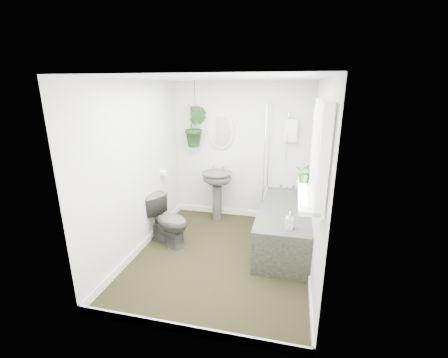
# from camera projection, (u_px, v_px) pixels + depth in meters

# --- Properties ---
(floor) EXTENTS (2.30, 2.80, 0.02)m
(floor) POSITION_uv_depth(u_px,v_px,m) (221.00, 256.00, 4.09)
(floor) COLOR black
(floor) RESTS_ON ground
(ceiling) EXTENTS (2.30, 2.80, 0.02)m
(ceiling) POSITION_uv_depth(u_px,v_px,m) (221.00, 77.00, 3.40)
(ceiling) COLOR white
(ceiling) RESTS_ON ground
(wall_back) EXTENTS (2.30, 0.02, 2.30)m
(wall_back) POSITION_uv_depth(u_px,v_px,m) (241.00, 152.00, 5.06)
(wall_back) COLOR silver
(wall_back) RESTS_ON ground
(wall_front) EXTENTS (2.30, 0.02, 2.30)m
(wall_front) POSITION_uv_depth(u_px,v_px,m) (180.00, 222.00, 2.43)
(wall_front) COLOR silver
(wall_front) RESTS_ON ground
(wall_left) EXTENTS (0.02, 2.80, 2.30)m
(wall_left) POSITION_uv_depth(u_px,v_px,m) (137.00, 169.00, 4.00)
(wall_left) COLOR silver
(wall_left) RESTS_ON ground
(wall_right) EXTENTS (0.02, 2.80, 2.30)m
(wall_right) POSITION_uv_depth(u_px,v_px,m) (318.00, 181.00, 3.49)
(wall_right) COLOR silver
(wall_right) RESTS_ON ground
(skirting) EXTENTS (2.30, 2.80, 0.10)m
(skirting) POSITION_uv_depth(u_px,v_px,m) (221.00, 252.00, 4.07)
(skirting) COLOR white
(skirting) RESTS_ON floor
(bathtub) EXTENTS (0.72, 1.72, 0.58)m
(bathtub) POSITION_uv_depth(u_px,v_px,m) (284.00, 226.00, 4.29)
(bathtub) COLOR #3D3D39
(bathtub) RESTS_ON floor
(bath_screen) EXTENTS (0.04, 0.72, 1.40)m
(bath_screen) POSITION_uv_depth(u_px,v_px,m) (267.00, 151.00, 4.53)
(bath_screen) COLOR silver
(bath_screen) RESTS_ON bathtub
(shower_box) EXTENTS (0.20, 0.10, 0.35)m
(shower_box) POSITION_uv_depth(u_px,v_px,m) (291.00, 130.00, 4.70)
(shower_box) COLOR white
(shower_box) RESTS_ON wall_back
(oval_mirror) EXTENTS (0.46, 0.03, 0.62)m
(oval_mirror) POSITION_uv_depth(u_px,v_px,m) (221.00, 131.00, 4.99)
(oval_mirror) COLOR beige
(oval_mirror) RESTS_ON wall_back
(wall_sconce) EXTENTS (0.04, 0.04, 0.22)m
(wall_sconce) POSITION_uv_depth(u_px,v_px,m) (198.00, 136.00, 5.10)
(wall_sconce) COLOR black
(wall_sconce) RESTS_ON wall_back
(toilet_roll_holder) EXTENTS (0.11, 0.11, 0.11)m
(toilet_roll_holder) POSITION_uv_depth(u_px,v_px,m) (164.00, 173.00, 4.71)
(toilet_roll_holder) COLOR white
(toilet_roll_holder) RESTS_ON wall_left
(window_recess) EXTENTS (0.08, 1.00, 0.90)m
(window_recess) POSITION_uv_depth(u_px,v_px,m) (320.00, 151.00, 2.71)
(window_recess) COLOR white
(window_recess) RESTS_ON wall_right
(window_sill) EXTENTS (0.18, 1.00, 0.04)m
(window_sill) POSITION_uv_depth(u_px,v_px,m) (308.00, 194.00, 2.85)
(window_sill) COLOR white
(window_sill) RESTS_ON wall_right
(window_blinds) EXTENTS (0.01, 0.86, 0.76)m
(window_blinds) POSITION_uv_depth(u_px,v_px,m) (314.00, 151.00, 2.72)
(window_blinds) COLOR white
(window_blinds) RESTS_ON wall_right
(toilet) EXTENTS (0.78, 0.63, 0.70)m
(toilet) POSITION_uv_depth(u_px,v_px,m) (168.00, 220.00, 4.35)
(toilet) COLOR #3D3D39
(toilet) RESTS_ON floor
(pedestal_sink) EXTENTS (0.59, 0.53, 0.86)m
(pedestal_sink) POSITION_uv_depth(u_px,v_px,m) (217.00, 196.00, 5.06)
(pedestal_sink) COLOR #3D3D39
(pedestal_sink) RESTS_ON floor
(sill_plant) EXTENTS (0.24, 0.23, 0.21)m
(sill_plant) POSITION_uv_depth(u_px,v_px,m) (306.00, 173.00, 3.10)
(sill_plant) COLOR black
(sill_plant) RESTS_ON window_sill
(hanging_plant) EXTENTS (0.39, 0.33, 0.66)m
(hanging_plant) POSITION_uv_depth(u_px,v_px,m) (196.00, 127.00, 4.95)
(hanging_plant) COLOR black
(hanging_plant) RESTS_ON ceiling
(soap_bottle) EXTENTS (0.11, 0.11, 0.21)m
(soap_bottle) POSITION_uv_depth(u_px,v_px,m) (289.00, 220.00, 3.55)
(soap_bottle) COLOR #322827
(soap_bottle) RESTS_ON bathtub
(hanging_pot) EXTENTS (0.16, 0.16, 0.12)m
(hanging_pot) POSITION_uv_depth(u_px,v_px,m) (195.00, 110.00, 4.87)
(hanging_pot) COLOR #382A24
(hanging_pot) RESTS_ON ceiling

